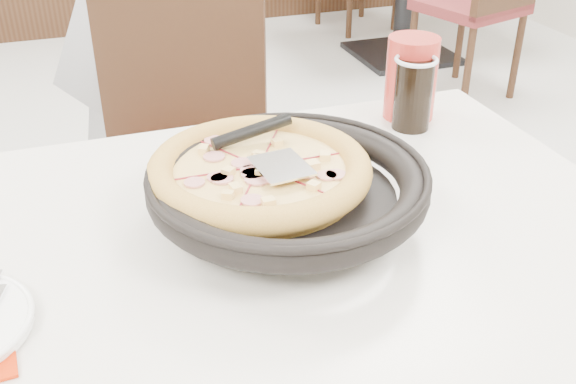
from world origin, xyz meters
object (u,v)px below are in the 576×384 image
object	(u,v)px
pizza	(260,179)
bg_chair_right_near	(471,1)
cola_glass	(413,96)
chair_far	(175,191)
red_cup	(411,78)
pizza_pan	(288,197)

from	to	relation	value
pizza	bg_chair_right_near	size ratio (longest dim) A/B	0.31
pizza	cola_glass	world-z (taller)	cola_glass
pizza	bg_chair_right_near	bearing A→B (deg)	49.69
chair_far	red_cup	bearing A→B (deg)	163.66
bg_chair_right_near	chair_far	bearing A→B (deg)	-158.67
pizza_pan	cola_glass	size ratio (longest dim) A/B	2.43
chair_far	bg_chair_right_near	size ratio (longest dim) A/B	1.00
red_cup	pizza_pan	bearing A→B (deg)	-140.65
pizza_pan	bg_chair_right_near	distance (m)	2.55
bg_chair_right_near	pizza_pan	bearing A→B (deg)	-146.47
red_cup	bg_chair_right_near	bearing A→B (deg)	53.20
chair_far	bg_chair_right_near	distance (m)	2.14
chair_far	pizza	distance (m)	0.68
pizza_pan	red_cup	distance (m)	0.46
cola_glass	red_cup	distance (m)	0.06
pizza_pan	pizza	world-z (taller)	pizza
pizza	red_cup	bearing A→B (deg)	33.62
red_cup	chair_far	bearing A→B (deg)	141.63
pizza	bg_chair_right_near	distance (m)	2.55
chair_far	pizza_pan	size ratio (longest dim) A/B	3.01
pizza_pan	pizza	xyz separation A→B (m)	(-0.03, 0.03, 0.02)
red_cup	bg_chair_right_near	distance (m)	2.12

